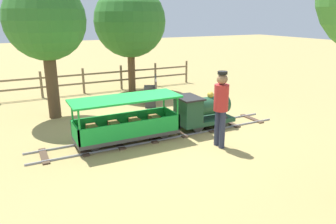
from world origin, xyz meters
name	(u,v)px	position (x,y,z in m)	size (l,w,h in m)	color
ground_plane	(169,134)	(0.00, 0.00, 0.00)	(60.00, 60.00, 0.00)	#A38C51
track	(164,134)	(0.00, -0.15, 0.02)	(0.79, 6.05, 0.04)	gray
locomotive	(201,110)	(0.00, 0.87, 0.48)	(0.75, 1.45, 1.02)	#1E472D
passenger_car	(127,124)	(0.00, -1.05, 0.42)	(0.85, 2.35, 0.97)	#3F3F3F
conductor_person	(221,103)	(1.13, 0.61, 0.96)	(0.30, 0.30, 1.62)	#282D47
park_bench	(152,90)	(-2.73, 0.77, 0.42)	(1.35, 0.89, 0.82)	brown
oak_tree_near	(45,22)	(-2.58, -2.20, 2.54)	(2.03, 2.03, 3.59)	#4C3823
oak_tree_distant	(130,22)	(-4.56, 0.79, 2.47)	(2.47, 2.47, 3.72)	brown
fence_section	(103,78)	(-5.06, -0.15, 0.48)	(0.08, 7.13, 0.90)	#756047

